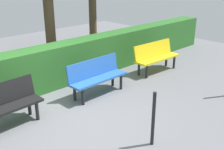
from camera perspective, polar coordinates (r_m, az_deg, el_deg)
The scene contains 5 objects.
ground_plane at distance 5.79m, azimuth -6.88°, elevation -8.81°, with size 16.00×16.00×0.00m, color slate.
bench_yellow at distance 8.21m, azimuth 9.06°, elevation 3.90°, with size 1.56×0.54×0.86m.
bench_blue at distance 6.61m, azimuth -3.21°, elevation -0.17°, with size 1.54×0.47×0.86m.
hedge_row at distance 7.43m, azimuth -9.22°, elevation 2.51°, with size 11.93×0.60×1.08m, color #2D6B28.
railing_post_mid at distance 4.75m, azimuth 8.57°, elevation -9.13°, with size 0.06×0.06×1.00m, color black.
Camera 1 is at (2.94, 4.08, 2.87)m, focal length 44.03 mm.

